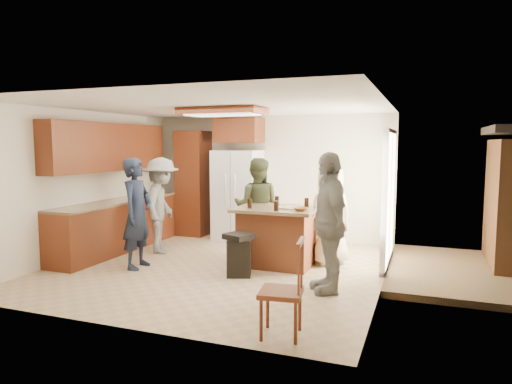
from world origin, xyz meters
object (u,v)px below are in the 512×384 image
(person_front_left, at_px, (137,213))
(kitchen_island, at_px, (277,236))
(person_behind_right, at_px, (330,215))
(spindle_chair, at_px, (283,292))
(person_counter, at_px, (161,205))
(refrigerator, at_px, (238,195))
(trash_bin, at_px, (239,254))
(person_side_right, at_px, (329,222))
(person_behind_left, at_px, (257,206))

(person_front_left, xyz_separation_m, kitchen_island, (1.99, 0.92, -0.39))
(person_behind_right, relative_size, spindle_chair, 1.61)
(person_counter, bearing_deg, kitchen_island, -110.77)
(refrigerator, bearing_deg, trash_bin, -66.96)
(person_side_right, bearing_deg, trash_bin, -127.22)
(refrigerator, bearing_deg, person_behind_right, -31.46)
(person_front_left, xyz_separation_m, refrigerator, (0.62, 2.56, 0.04))
(person_behind_left, height_order, spindle_chair, person_behind_left)
(person_counter, xyz_separation_m, spindle_chair, (3.08, -2.67, -0.39))
(person_behind_left, height_order, kitchen_island, person_behind_left)
(person_behind_left, bearing_deg, trash_bin, 87.30)
(person_behind_right, distance_m, kitchen_island, 0.91)
(person_front_left, distance_m, person_behind_right, 3.04)
(person_front_left, distance_m, trash_bin, 1.74)
(person_front_left, bearing_deg, trash_bin, -89.28)
(person_behind_left, distance_m, person_side_right, 2.26)
(kitchen_island, bearing_deg, refrigerator, 129.83)
(person_front_left, relative_size, person_side_right, 0.94)
(refrigerator, distance_m, trash_bin, 2.69)
(trash_bin, xyz_separation_m, spindle_chair, (1.23, -1.81, 0.13))
(person_front_left, distance_m, refrigerator, 2.64)
(person_side_right, xyz_separation_m, refrigerator, (-2.39, 2.66, -0.02))
(person_side_right, height_order, trash_bin, person_side_right)
(trash_bin, height_order, spindle_chair, spindle_chair)
(refrigerator, height_order, trash_bin, refrigerator)
(person_behind_right, xyz_separation_m, kitchen_island, (-0.78, -0.32, -0.33))
(kitchen_island, bearing_deg, person_side_right, -44.95)
(spindle_chair, bearing_deg, person_side_right, 84.94)
(person_behind_right, height_order, person_counter, person_counter)
(person_behind_left, xyz_separation_m, person_side_right, (1.59, -1.61, 0.07))
(refrigerator, xyz_separation_m, spindle_chair, (2.26, -4.22, -0.45))
(person_behind_right, xyz_separation_m, person_side_right, (0.25, -1.35, 0.11))
(person_behind_left, xyz_separation_m, kitchen_island, (0.56, -0.58, -0.37))
(person_behind_right, bearing_deg, person_behind_left, -52.87)
(refrigerator, height_order, kitchen_island, refrigerator)
(person_behind_right, height_order, spindle_chair, person_behind_right)
(kitchen_island, relative_size, spindle_chair, 1.29)
(refrigerator, bearing_deg, spindle_chair, -61.87)
(person_behind_right, bearing_deg, trash_bin, 2.28)
(kitchen_island, height_order, trash_bin, kitchen_island)
(person_counter, height_order, kitchen_island, person_counter)
(spindle_chair, bearing_deg, trash_bin, 124.22)
(person_side_right, xyz_separation_m, trash_bin, (-1.37, 0.25, -0.60))
(person_side_right, xyz_separation_m, spindle_chair, (-0.14, -1.56, -0.46))
(person_behind_right, bearing_deg, kitchen_island, -19.67)
(person_side_right, height_order, person_counter, person_side_right)
(person_side_right, xyz_separation_m, kitchen_island, (-1.03, 1.03, -0.44))
(person_side_right, bearing_deg, spindle_chair, -31.87)
(person_side_right, distance_m, spindle_chair, 1.63)
(trash_bin, bearing_deg, person_behind_left, 99.34)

